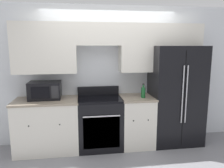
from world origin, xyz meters
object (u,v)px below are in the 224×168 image
at_px(bottle, 143,92).
at_px(refrigerator, 175,95).
at_px(oven_range, 100,122).
at_px(microwave, 45,90).

bearing_deg(bottle, refrigerator, 11.79).
distance_m(oven_range, refrigerator, 1.52).
xyz_separation_m(oven_range, bottle, (0.78, -0.09, 0.56)).
relative_size(oven_range, refrigerator, 0.59).
bearing_deg(microwave, oven_range, -4.98).
distance_m(oven_range, bottle, 0.97).
relative_size(oven_range, bottle, 4.23).
height_order(refrigerator, bottle, refrigerator).
distance_m(refrigerator, microwave, 2.41).
relative_size(microwave, bottle, 2.11).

